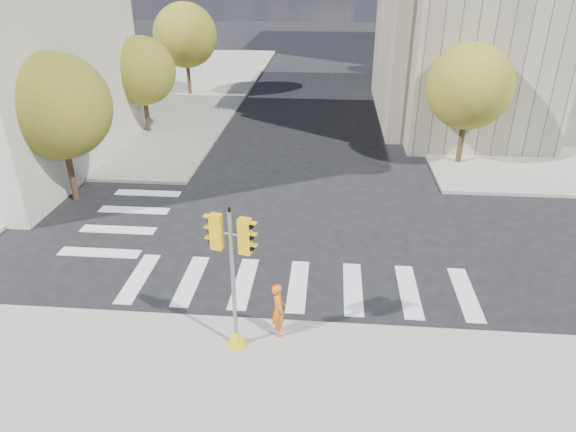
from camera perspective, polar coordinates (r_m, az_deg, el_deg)
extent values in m
plane|color=black|center=(18.72, 1.84, -4.34)|extent=(160.00, 160.00, 0.00)
cube|color=gray|center=(47.87, -21.52, 13.24)|extent=(28.00, 40.00, 0.15)
cube|color=gray|center=(32.24, 21.03, 20.27)|extent=(8.00, 8.00, 14.00)
cylinder|color=#382616|center=(24.49, -22.94, 4.35)|extent=(0.28, 0.28, 2.45)
sphere|color=#517320|center=(23.64, -24.22, 11.05)|extent=(4.40, 4.40, 4.40)
cylinder|color=#382616|center=(33.22, -15.39, 10.72)|extent=(0.28, 0.28, 2.17)
sphere|color=#517320|center=(32.63, -15.96, 15.24)|extent=(4.00, 4.00, 4.00)
cylinder|color=#382616|center=(42.44, -10.96, 14.78)|extent=(0.28, 0.28, 2.62)
sphere|color=#517320|center=(41.93, -11.36, 19.10)|extent=(4.80, 4.80, 4.80)
cylinder|color=#382616|center=(28.20, 18.64, 7.75)|extent=(0.28, 0.28, 2.38)
sphere|color=#517320|center=(27.48, 19.52, 13.41)|extent=(4.20, 4.20, 4.20)
cylinder|color=#382616|center=(39.54, 15.01, 13.45)|extent=(0.28, 0.28, 2.52)
sphere|color=#517320|center=(39.00, 15.56, 17.88)|extent=(4.60, 4.60, 4.60)
cylinder|color=#382616|center=(51.21, 12.92, 16.35)|extent=(0.28, 0.28, 2.27)
sphere|color=#517320|center=(50.83, 13.25, 19.38)|extent=(4.00, 4.00, 4.00)
cylinder|color=black|center=(31.39, 18.81, 15.16)|extent=(0.12, 0.12, 8.00)
cylinder|color=black|center=(44.98, 14.93, 18.71)|extent=(0.12, 0.12, 8.00)
cone|color=#EDB20C|center=(14.43, -5.76, -13.24)|extent=(0.56, 0.56, 0.50)
cylinder|color=gray|center=(13.37, -6.10, -7.37)|extent=(0.11, 0.11, 4.05)
cylinder|color=black|center=(12.34, -6.56, 0.66)|extent=(0.07, 0.07, 0.12)
cylinder|color=gray|center=(12.63, -6.41, -2.00)|extent=(0.89, 0.27, 0.06)
cube|color=#EDB20C|center=(12.78, -7.97, -1.73)|extent=(0.34, 0.28, 0.95)
cube|color=#EDB20C|center=(12.50, -4.82, -2.26)|extent=(0.34, 0.28, 0.95)
imported|color=orange|center=(14.40, -1.12, -10.28)|extent=(0.61, 0.71, 1.65)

